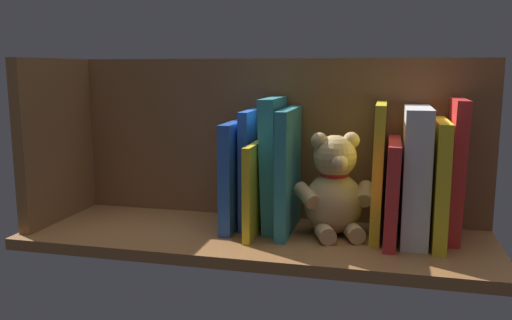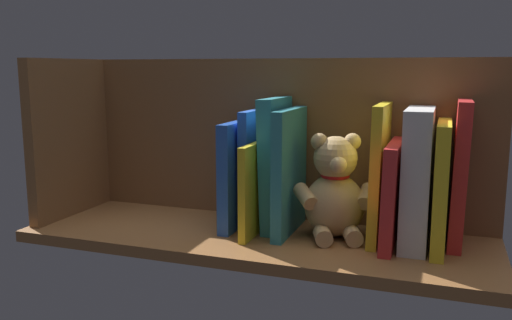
{
  "view_description": "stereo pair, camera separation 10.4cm",
  "coord_description": "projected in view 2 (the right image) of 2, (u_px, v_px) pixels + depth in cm",
  "views": [
    {
      "loc": [
        -24.6,
        99.65,
        32.34
      ],
      "look_at": [
        0.0,
        0.0,
        14.72
      ],
      "focal_mm": 37.57,
      "sensor_mm": 36.0,
      "label": 1
    },
    {
      "loc": [
        -34.56,
        96.65,
        32.34
      ],
      "look_at": [
        0.0,
        0.0,
        14.72
      ],
      "focal_mm": 37.57,
      "sensor_mm": 36.0,
      "label": 2
    }
  ],
  "objects": [
    {
      "name": "dictionary_thick_white",
      "position": [
        417.0,
        178.0,
        0.98
      ],
      "size": [
        4.81,
        16.79,
        25.27
      ],
      "primitive_type": "cube",
      "color": "silver",
      "rests_on": "ground_plane"
    },
    {
      "name": "shelf_side_divider",
      "position": [
        69.0,
        138.0,
        1.18
      ],
      "size": [
        2.4,
        24.67,
        34.38
      ],
      "primitive_type": "cube",
      "color": "brown",
      "rests_on": "ground_plane"
    },
    {
      "name": "book_6",
      "position": [
        258.0,
        186.0,
        1.07
      ],
      "size": [
        1.43,
        19.97,
        18.13
      ],
      "primitive_type": "cube",
      "color": "yellow",
      "rests_on": "ground_plane"
    },
    {
      "name": "book_3",
      "position": [
        379.0,
        173.0,
        1.01
      ],
      "size": [
        2.21,
        15.75,
        25.89
      ],
      "primitive_type": "cube",
      "rotation": [
        0.0,
        -0.01,
        0.0
      ],
      "color": "yellow",
      "rests_on": "ground_plane"
    },
    {
      "name": "ground_plane",
      "position": [
        256.0,
        238.0,
        1.07
      ],
      "size": [
        91.96,
        30.67,
        2.2
      ],
      "primitive_type": "cube",
      "color": "brown"
    },
    {
      "name": "book_8",
      "position": [
        238.0,
        174.0,
        1.1
      ],
      "size": [
        2.4,
        16.65,
        21.75
      ],
      "primitive_type": "cube",
      "color": "blue",
      "rests_on": "ground_plane"
    },
    {
      "name": "book_7",
      "position": [
        253.0,
        168.0,
        1.1
      ],
      "size": [
        1.88,
        13.17,
        23.98
      ],
      "primitive_type": "cube",
      "color": "blue",
      "rests_on": "ground_plane"
    },
    {
      "name": "shelf_back_panel",
      "position": [
        276.0,
        139.0,
        1.16
      ],
      "size": [
        91.96,
        1.5,
        34.38
      ],
      "primitive_type": "cube",
      "color": "brown",
      "rests_on": "ground_plane"
    },
    {
      "name": "teddy_bear",
      "position": [
        335.0,
        192.0,
        1.03
      ],
      "size": [
        15.46,
        15.4,
        20.2
      ],
      "rotation": [
        0.0,
        0.0,
        0.34
      ],
      "color": "tan",
      "rests_on": "ground_plane"
    },
    {
      "name": "book_4",
      "position": [
        290.0,
        171.0,
        1.05
      ],
      "size": [
        2.18,
        17.86,
        24.61
      ],
      "primitive_type": "cube",
      "color": "teal",
      "rests_on": "ground_plane"
    },
    {
      "name": "book_0",
      "position": [
        460.0,
        174.0,
        0.97
      ],
      "size": [
        2.92,
        12.74,
        26.77
      ],
      "primitive_type": "cube",
      "rotation": [
        0.0,
        -0.02,
        0.0
      ],
      "color": "red",
      "rests_on": "ground_plane"
    },
    {
      "name": "book_2",
      "position": [
        393.0,
        193.0,
        0.99
      ],
      "size": [
        2.62,
        18.8,
        19.09
      ],
      "primitive_type": "cube",
      "rotation": [
        0.0,
        -0.02,
        0.0
      ],
      "color": "red",
      "rests_on": "ground_plane"
    },
    {
      "name": "book_1",
      "position": [
        441.0,
        186.0,
        0.96
      ],
      "size": [
        2.35,
        18.03,
        23.01
      ],
      "primitive_type": "cube",
      "color": "yellow",
      "rests_on": "ground_plane"
    },
    {
      "name": "book_5",
      "position": [
        277.0,
        164.0,
        1.08
      ],
      "size": [
        4.07,
        14.31,
        26.66
      ],
      "primitive_type": "cube",
      "rotation": [
        0.0,
        0.04,
        0.0
      ],
      "color": "teal",
      "rests_on": "ground_plane"
    }
  ]
}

